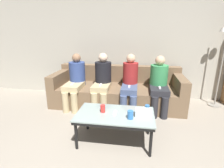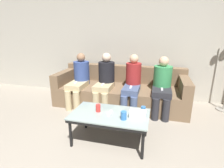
% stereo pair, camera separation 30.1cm
% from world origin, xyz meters
% --- Properties ---
extents(wall_back, '(12.00, 0.06, 2.60)m').
position_xyz_m(wall_back, '(0.00, 3.46, 1.30)').
color(wall_back, '#B7B2A3').
rests_on(wall_back, ground_plane).
extents(couch, '(2.72, 0.99, 0.79)m').
position_xyz_m(couch, '(0.00, 2.90, 0.28)').
color(couch, brown).
rests_on(couch, ground_plane).
extents(coffee_table, '(1.07, 0.61, 0.44)m').
position_xyz_m(coffee_table, '(0.15, 1.50, 0.40)').
color(coffee_table, '#8C9E99').
rests_on(coffee_table, ground_plane).
extents(cup_near_left, '(0.08, 0.08, 0.11)m').
position_xyz_m(cup_near_left, '(0.36, 1.38, 0.49)').
color(cup_near_left, '#3372BF').
rests_on(cup_near_left, coffee_table).
extents(cup_near_right, '(0.07, 0.07, 0.09)m').
position_xyz_m(cup_near_right, '(0.59, 1.66, 0.48)').
color(cup_near_right, '#3372BF').
rests_on(cup_near_right, coffee_table).
extents(cup_far_center, '(0.07, 0.07, 0.11)m').
position_xyz_m(cup_far_center, '(-0.03, 1.52, 0.49)').
color(cup_far_center, red).
rests_on(cup_far_center, coffee_table).
extents(tissue_box, '(0.22, 0.12, 0.13)m').
position_xyz_m(tissue_box, '(0.54, 1.48, 0.49)').
color(tissue_box, silver).
rests_on(tissue_box, coffee_table).
extents(game_remote, '(0.04, 0.15, 0.02)m').
position_xyz_m(game_remote, '(0.15, 1.50, 0.45)').
color(game_remote, white).
rests_on(game_remote, coffee_table).
extents(seated_person_left_end, '(0.33, 0.73, 1.09)m').
position_xyz_m(seated_person_left_end, '(-0.85, 2.67, 0.58)').
color(seated_person_left_end, tan).
rests_on(seated_person_left_end, ground_plane).
extents(seated_person_mid_left, '(0.33, 0.68, 1.11)m').
position_xyz_m(seated_person_mid_left, '(-0.28, 2.69, 0.59)').
color(seated_person_mid_left, tan).
rests_on(seated_person_mid_left, ground_plane).
extents(seated_person_mid_right, '(0.31, 0.71, 1.10)m').
position_xyz_m(seated_person_mid_right, '(0.28, 2.66, 0.57)').
color(seated_person_mid_right, '#47567A').
rests_on(seated_person_mid_right, ground_plane).
extents(seated_person_right_end, '(0.34, 0.70, 1.08)m').
position_xyz_m(seated_person_right_end, '(0.85, 2.68, 0.58)').
color(seated_person_right_end, '#28282D').
rests_on(seated_person_right_end, ground_plane).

